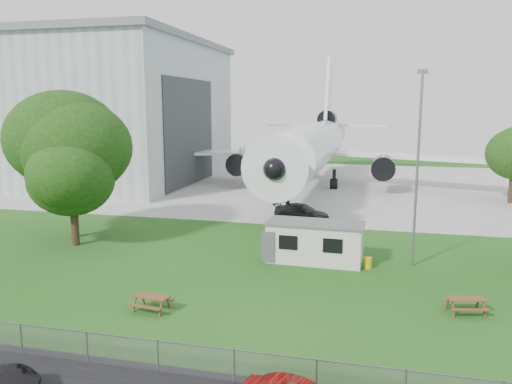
% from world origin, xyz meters
% --- Properties ---
extents(ground, '(160.00, 160.00, 0.00)m').
position_xyz_m(ground, '(0.00, 0.00, 0.00)').
color(ground, '#316523').
extents(concrete_apron, '(120.00, 46.00, 0.03)m').
position_xyz_m(concrete_apron, '(0.00, 38.00, 0.01)').
color(concrete_apron, '#B7B7B2').
rests_on(concrete_apron, ground).
extents(hangar, '(43.00, 31.00, 18.55)m').
position_xyz_m(hangar, '(-37.97, 36.00, 9.41)').
color(hangar, '#B2B7BC').
rests_on(hangar, ground).
extents(airliner, '(46.36, 47.73, 17.69)m').
position_xyz_m(airliner, '(-2.00, 35.86, 5.27)').
color(airliner, white).
rests_on(airliner, ground).
extents(site_cabin, '(6.80, 2.93, 2.62)m').
position_xyz_m(site_cabin, '(2.09, 5.59, 1.31)').
color(site_cabin, silver).
rests_on(site_cabin, ground).
extents(picnic_west, '(1.99, 1.73, 0.76)m').
position_xyz_m(picnic_west, '(-4.79, -4.19, 0.00)').
color(picnic_west, brown).
rests_on(picnic_west, ground).
extents(picnic_east, '(2.10, 1.88, 0.76)m').
position_xyz_m(picnic_east, '(10.26, -0.85, 0.00)').
color(picnic_east, brown).
rests_on(picnic_east, ground).
extents(fence, '(58.00, 0.04, 1.30)m').
position_xyz_m(fence, '(0.00, -9.50, 0.00)').
color(fence, gray).
rests_on(fence, ground).
extents(lamp_mast, '(0.16, 0.16, 12.00)m').
position_xyz_m(lamp_mast, '(8.20, 6.20, 6.00)').
color(lamp_mast, slate).
rests_on(lamp_mast, ground).
extents(tree_west_big, '(9.23, 9.23, 11.67)m').
position_xyz_m(tree_west_big, '(-16.66, 7.40, 7.05)').
color(tree_west_big, '#382619').
rests_on(tree_west_big, ground).
extents(tree_west_small, '(7.18, 7.18, 8.71)m').
position_xyz_m(tree_west_small, '(-15.29, 5.37, 5.11)').
color(tree_west_small, '#382619').
rests_on(tree_west_small, ground).
extents(car_apron_van, '(5.40, 3.48, 1.46)m').
position_xyz_m(car_apron_van, '(-0.45, 16.94, 0.73)').
color(car_apron_van, black).
rests_on(car_apron_van, ground).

